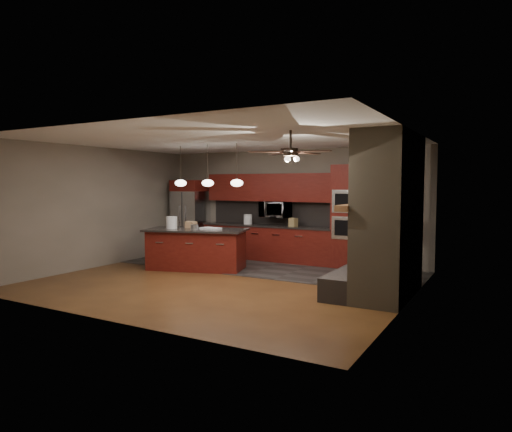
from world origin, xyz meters
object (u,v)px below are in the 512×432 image
Objects in this scene: cardboard_box at (191,225)px; counter_bucket at (248,219)px; kitchen_island at (196,249)px; microwave at (276,209)px; paint_tray at (211,228)px; counter_box at (293,222)px; paint_can at (195,227)px; oven_tower at (351,217)px; white_bucket at (172,223)px; refrigerator at (190,217)px.

cardboard_box is 1.82m from counter_bucket.
microwave is at bearing 45.15° from kitchen_island.
paint_tray is at bearing -5.05° from kitchen_island.
microwave reaches higher than counter_box.
microwave is 2.35m from kitchen_island.
paint_can is 2.50m from counter_box.
paint_tray is (0.27, 0.23, -0.04)m from paint_can.
kitchen_island is 2.48m from counter_box.
oven_tower is 3.58m from paint_can.
oven_tower is 2.76m from counter_bucket.
white_bucket is at bearing -178.72° from kitchen_island.
microwave reaches higher than paint_can.
paint_can is at bearing -40.65° from cardboard_box.
paint_can is at bearing -94.85° from counter_bucket.
refrigerator is at bearing 145.55° from paint_tray.
counter_bucket reaches higher than paint_tray.
oven_tower is 1.45m from counter_box.
paint_can is (1.64, -1.97, -0.04)m from refrigerator.
oven_tower reaches higher than refrigerator.
microwave is 2.23m from cardboard_box.
refrigerator reaches higher than paint_tray.
white_bucket is 0.63× the size of paint_tray.
paint_tray is (-0.68, -1.87, -0.36)m from microwave.
oven_tower is 10.10× the size of cardboard_box.
microwave is at bearing 3.66° from counter_bucket.
paint_can is (-2.93, -2.05, -0.21)m from oven_tower.
kitchen_island is (1.57, -1.81, -0.56)m from refrigerator.
counter_bucket is 1.32m from counter_box.
oven_tower reaches higher than paint_can.
oven_tower is at bearing 42.14° from paint_tray.
paint_can is 0.69× the size of counter_bucket.
counter_bucket is at bearing -176.34° from microwave.
counter_box is at bearing 0.57° from refrigerator.
oven_tower is 0.97× the size of kitchen_island.
paint_can is at bearing 2.22° from white_bucket.
counter_box is at bearing 63.24° from paint_tray.
white_bucket is 0.45m from cardboard_box.
microwave reaches higher than paint_tray.
kitchen_island is at bearing 18.25° from white_bucket.
refrigerator is at bearing 130.25° from cardboard_box.
counter_bucket reaches higher than kitchen_island.
white_bucket is (-1.59, -2.13, -0.24)m from microwave.
refrigerator is 2.24m from white_bucket.
microwave is at bearing 65.59° from paint_can.
white_bucket is 2.23m from counter_bucket.
counter_bucket is at bearing 100.91° from paint_tray.
kitchen_island is at bearing 114.46° from paint_can.
cardboard_box reaches higher than kitchen_island.
microwave is 3.53× the size of counter_box.
white_bucket is at bearing -117.93° from counter_box.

